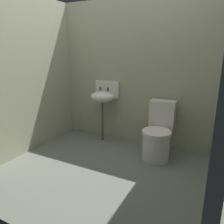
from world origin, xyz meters
TOP-DOWN VIEW (x-y plane):
  - ground_plane at (0.00, 0.00)m, footprint 2.90×2.41m
  - wall_back at (0.00, 1.05)m, footprint 2.90×0.10m
  - wall_left at (-1.30, 0.10)m, footprint 0.10×2.21m
  - toilet_near_wall at (0.52, 0.65)m, footprint 0.41×0.60m
  - sink at (-0.47, 0.84)m, footprint 0.42×0.35m

SIDE VIEW (x-z plane):
  - ground_plane at x=0.00m, z-range -0.08..0.00m
  - toilet_near_wall at x=0.52m, z-range -0.07..0.71m
  - sink at x=-0.47m, z-range 0.26..1.25m
  - wall_back at x=0.00m, z-range 0.00..2.23m
  - wall_left at x=-1.30m, z-range 0.00..2.23m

